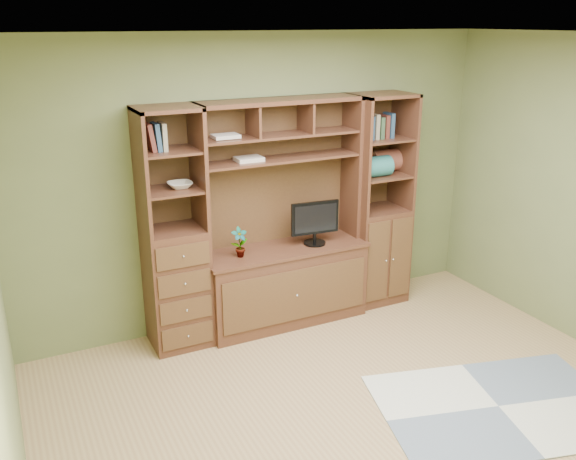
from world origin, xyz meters
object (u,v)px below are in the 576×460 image
center_hutch (285,217)px  monitor (315,215)px  left_tower (174,232)px  right_tower (378,201)px

center_hutch → monitor: size_ratio=3.68×
monitor → center_hutch: bearing=179.0°
left_tower → right_tower: bearing=0.0°
left_tower → monitor: left_tower is taller
center_hutch → left_tower: size_ratio=1.00×
center_hutch → monitor: bearing=-6.9°
left_tower → monitor: (1.29, -0.07, -0.02)m
left_tower → center_hutch: bearing=-2.3°
center_hutch → monitor: 0.29m
right_tower → left_tower: bearing=180.0°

